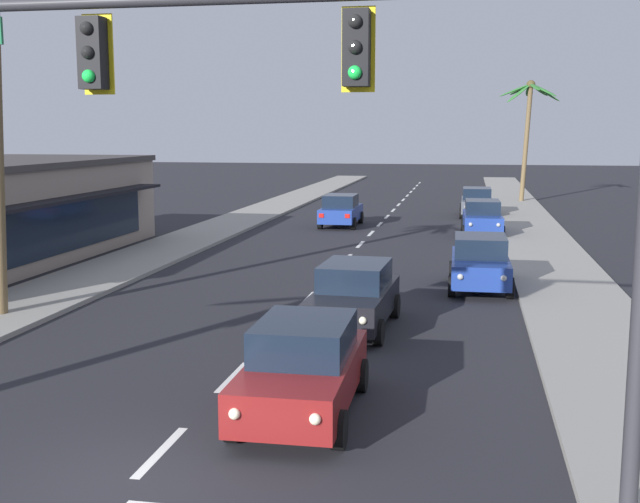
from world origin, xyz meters
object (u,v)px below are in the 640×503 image
traffic_signal_mast (370,109)px  sedan_oncoming_far (341,210)px  sedan_parked_far_kerb (477,202)px  palm_right_farthest (529,111)px  sedan_parked_nearest_kerb (482,217)px  sedan_lead_at_stop_bar (303,367)px  sedan_parked_mid_kerb (480,262)px  sedan_third_in_queue (354,295)px

traffic_signal_mast → sedan_oncoming_far: size_ratio=2.39×
sedan_oncoming_far → sedan_parked_far_kerb: bearing=41.4°
palm_right_farthest → sedan_parked_nearest_kerb: bearing=-100.2°
sedan_lead_at_stop_bar → sedan_oncoming_far: size_ratio=1.00×
sedan_lead_at_stop_bar → sedan_parked_nearest_kerb: size_ratio=0.99×
sedan_parked_mid_kerb → sedan_parked_far_kerb: size_ratio=1.00×
sedan_lead_at_stop_bar → sedan_parked_far_kerb: same height
sedan_third_in_queue → sedan_parked_mid_kerb: 6.65m
sedan_lead_at_stop_bar → sedan_oncoming_far: same height
traffic_signal_mast → sedan_third_in_queue: 10.64m
sedan_parked_nearest_kerb → sedan_parked_mid_kerb: bearing=-91.2°
sedan_oncoming_far → sedan_parked_mid_kerb: size_ratio=1.00×
sedan_third_in_queue → palm_right_farthest: (6.73, 37.25, 5.46)m
sedan_parked_nearest_kerb → sedan_parked_far_kerb: bearing=91.3°
sedan_third_in_queue → sedan_oncoming_far: same height
sedan_lead_at_stop_bar → sedan_parked_far_kerb: size_ratio=1.00×
sedan_third_in_queue → sedan_parked_far_kerb: same height
palm_right_farthest → traffic_signal_mast: bearing=-96.3°
sedan_oncoming_far → sedan_parked_mid_kerb: bearing=-65.7°
sedan_third_in_queue → palm_right_farthest: palm_right_farthest is taller
sedan_oncoming_far → palm_right_farthest: palm_right_farthest is taller
sedan_lead_at_stop_bar → palm_right_farthest: 44.33m
sedan_parked_nearest_kerb → sedan_parked_far_kerb: (-0.19, 8.41, 0.00)m
sedan_lead_at_stop_bar → sedan_parked_mid_kerb: size_ratio=1.00×
sedan_lead_at_stop_bar → sedan_parked_mid_kerb: 12.47m
sedan_third_in_queue → sedan_oncoming_far: 21.62m
sedan_parked_far_kerb → sedan_parked_nearest_kerb: bearing=-88.7°
sedan_third_in_queue → sedan_parked_nearest_kerb: (3.48, 19.10, 0.00)m
sedan_oncoming_far → palm_right_farthest: bearing=56.6°
traffic_signal_mast → sedan_parked_far_kerb: size_ratio=2.39×
traffic_signal_mast → palm_right_farthest: (5.19, 46.81, 1.06)m
sedan_third_in_queue → sedan_parked_nearest_kerb: same height
sedan_oncoming_far → sedan_third_in_queue: bearing=-79.9°
traffic_signal_mast → sedan_parked_nearest_kerb: traffic_signal_mast is taller
sedan_oncoming_far → sedan_parked_far_kerb: same height
traffic_signal_mast → palm_right_farthest: palm_right_farthest is taller
traffic_signal_mast → sedan_parked_far_kerb: (1.74, 37.08, -4.40)m
sedan_parked_mid_kerb → sedan_lead_at_stop_bar: bearing=-104.9°
sedan_parked_far_kerb → sedan_oncoming_far: bearing=-138.6°
sedan_lead_at_stop_bar → sedan_third_in_queue: 6.22m
traffic_signal_mast → palm_right_farthest: size_ratio=1.26×
traffic_signal_mast → sedan_parked_nearest_kerb: bearing=86.1°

